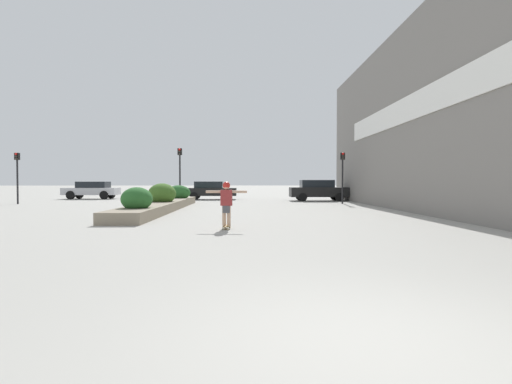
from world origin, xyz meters
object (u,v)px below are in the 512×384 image
traffic_light_left (180,166)px  traffic_light_far_left (17,169)px  skateboarder (226,199)px  car_center_right (92,190)px  traffic_light_right (343,169)px  skateboard (226,227)px  car_center_left (450,190)px  car_leftmost (211,190)px  car_rightmost (318,190)px

traffic_light_left → traffic_light_far_left: 10.31m
traffic_light_far_left → traffic_light_left: bearing=4.9°
skateboarder → traffic_light_left: 15.33m
car_center_right → traffic_light_right: (19.24, -7.68, 1.51)m
traffic_light_right → traffic_light_far_left: size_ratio=1.01×
skateboard → car_center_left: bearing=52.3°
skateboarder → car_leftmost: car_leftmost is taller
traffic_light_far_left → skateboarder: bearing=-44.5°
skateboarder → car_center_left: (16.56, 18.56, -0.10)m
skateboarder → traffic_light_left: bearing=108.6°
car_center_right → traffic_light_left: bearing=-128.8°
car_rightmost → car_leftmost: bearing=-106.8°
skateboard → traffic_light_right: bearing=67.5°
car_center_left → car_center_right: (-28.85, 2.99, -0.03)m
car_center_left → car_rightmost: (-10.49, -0.84, 0.00)m
car_rightmost → car_center_right: bearing=-101.8°
skateboard → traffic_light_far_left: size_ratio=0.22×
traffic_light_left → traffic_light_far_left: (-10.27, -0.88, -0.23)m
skateboard → traffic_light_far_left: (-14.10, 13.88, 2.19)m
car_rightmost → skateboard: bearing=-18.9°
skateboarder → traffic_light_far_left: 19.83m
skateboarder → traffic_light_far_left: size_ratio=0.41×
skateboarder → car_center_left: bearing=52.3°
car_leftmost → traffic_light_far_left: traffic_light_far_left is taller
car_center_left → traffic_light_far_left: bearing=98.7°
skateboard → car_rightmost: (6.07, 17.72, 0.74)m
car_leftmost → car_center_left: size_ratio=0.94×
skateboard → traffic_light_right: (6.95, 13.87, 2.22)m
car_center_right → traffic_light_far_left: size_ratio=1.33×
car_leftmost → traffic_light_left: traffic_light_left is taller
skateboarder → traffic_light_right: 15.57m
car_leftmost → traffic_light_far_left: size_ratio=1.24×
traffic_light_left → traffic_light_far_left: size_ratio=1.12×
skateboarder → traffic_light_right: size_ratio=0.40×
skateboarder → car_center_right: (-12.29, 21.55, -0.13)m
traffic_light_far_left → skateboard: bearing=-44.5°
skateboarder → car_leftmost: (-2.26, 20.24, -0.15)m
traffic_light_left → car_center_right: bearing=141.2°
car_leftmost → car_center_left: (18.82, -1.68, 0.05)m
car_center_left → traffic_light_left: traffic_light_left is taller
traffic_light_far_left → car_rightmost: bearing=10.8°
traffic_light_left → traffic_light_right: bearing=-4.7°
skateboarder → traffic_light_left: size_ratio=0.36×
car_center_right → traffic_light_left: (8.46, -6.80, 1.72)m
car_leftmost → car_center_right: size_ratio=0.94×
skateboarder → car_rightmost: car_rightmost is taller
traffic_light_left → traffic_light_far_left: traffic_light_left is taller
car_center_right → car_rightmost: bearing=-101.8°
traffic_light_left → traffic_light_far_left: bearing=-175.1°
traffic_light_left → car_center_left: bearing=10.6°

